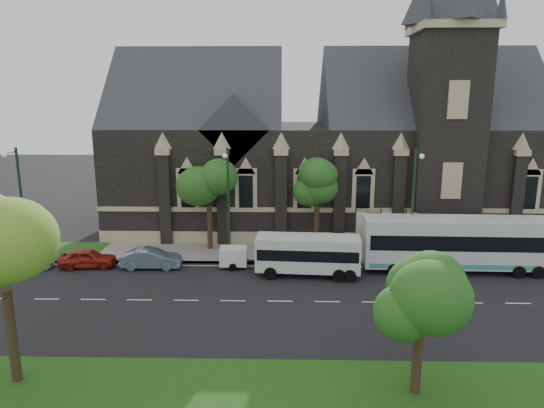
{
  "coord_description": "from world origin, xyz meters",
  "views": [
    {
      "loc": [
        0.13,
        -28.56,
        12.64
      ],
      "look_at": [
        -0.64,
        6.0,
        5.01
      ],
      "focal_mm": 31.82,
      "sensor_mm": 36.0,
      "label": 1
    }
  ],
  "objects_px": {
    "banner_flag_right": "(409,229)",
    "banner_flag_left": "(359,228)",
    "shuttle_bus": "(308,253)",
    "car_far_white": "(24,260)",
    "street_lamp_far": "(20,198)",
    "banner_flag_center": "(384,228)",
    "sedan": "(151,258)",
    "tree_walk_right": "(320,182)",
    "tour_coach": "(456,243)",
    "box_trailer": "(234,256)",
    "car_far_red": "(88,258)",
    "street_lamp_mid": "(228,199)",
    "tree_walk_left": "(211,183)",
    "street_lamp_near": "(414,200)",
    "tree_park_near": "(9,244)",
    "tree_park_east": "(425,292)"
  },
  "relations": [
    {
      "from": "street_lamp_far",
      "to": "car_far_red",
      "type": "relative_size",
      "value": 2.14
    },
    {
      "from": "car_far_red",
      "to": "banner_flag_center",
      "type": "bearing_deg",
      "value": -88.41
    },
    {
      "from": "tour_coach",
      "to": "box_trailer",
      "type": "xyz_separation_m",
      "value": [
        -16.62,
        0.23,
        -1.27
      ]
    },
    {
      "from": "street_lamp_mid",
      "to": "shuttle_bus",
      "type": "distance_m",
      "value": 7.3
    },
    {
      "from": "street_lamp_far",
      "to": "tree_park_near",
      "type": "bearing_deg",
      "value": -62.58
    },
    {
      "from": "banner_flag_center",
      "to": "box_trailer",
      "type": "relative_size",
      "value": 1.36
    },
    {
      "from": "tree_park_near",
      "to": "tour_coach",
      "type": "distance_m",
      "value": 29.18
    },
    {
      "from": "street_lamp_far",
      "to": "banner_flag_center",
      "type": "xyz_separation_m",
      "value": [
        28.29,
        1.91,
        -2.73
      ]
    },
    {
      "from": "tree_walk_left",
      "to": "tree_walk_right",
      "type": "bearing_deg",
      "value": 0.06
    },
    {
      "from": "banner_flag_center",
      "to": "car_far_white",
      "type": "relative_size",
      "value": 0.93
    },
    {
      "from": "tree_park_near",
      "to": "street_lamp_near",
      "type": "xyz_separation_m",
      "value": [
        21.77,
        15.86,
        -1.3
      ]
    },
    {
      "from": "tree_park_east",
      "to": "sedan",
      "type": "relative_size",
      "value": 1.39
    },
    {
      "from": "banner_flag_left",
      "to": "banner_flag_right",
      "type": "bearing_deg",
      "value": 0.0
    },
    {
      "from": "shuttle_bus",
      "to": "car_far_white",
      "type": "xyz_separation_m",
      "value": [
        -21.43,
        0.97,
        -1.04
      ]
    },
    {
      "from": "banner_flag_center",
      "to": "box_trailer",
      "type": "bearing_deg",
      "value": -166.71
    },
    {
      "from": "box_trailer",
      "to": "car_far_white",
      "type": "height_order",
      "value": "box_trailer"
    },
    {
      "from": "street_lamp_mid",
      "to": "street_lamp_far",
      "type": "height_order",
      "value": "same"
    },
    {
      "from": "tree_walk_left",
      "to": "box_trailer",
      "type": "height_order",
      "value": "tree_walk_left"
    },
    {
      "from": "tree_walk_right",
      "to": "street_lamp_mid",
      "type": "bearing_deg",
      "value": -153.35
    },
    {
      "from": "tree_park_near",
      "to": "car_far_white",
      "type": "distance_m",
      "value": 17.38
    },
    {
      "from": "banner_flag_center",
      "to": "car_far_red",
      "type": "relative_size",
      "value": 0.95
    },
    {
      "from": "street_lamp_mid",
      "to": "banner_flag_center",
      "type": "height_order",
      "value": "street_lamp_mid"
    },
    {
      "from": "banner_flag_center",
      "to": "car_far_white",
      "type": "height_order",
      "value": "banner_flag_center"
    },
    {
      "from": "street_lamp_far",
      "to": "shuttle_bus",
      "type": "xyz_separation_m",
      "value": [
        22.0,
        -2.34,
        -3.45
      ]
    },
    {
      "from": "tour_coach",
      "to": "box_trailer",
      "type": "height_order",
      "value": "tour_coach"
    },
    {
      "from": "banner_flag_right",
      "to": "banner_flag_left",
      "type": "bearing_deg",
      "value": 180.0
    },
    {
      "from": "car_far_white",
      "to": "box_trailer",
      "type": "bearing_deg",
      "value": -90.36
    },
    {
      "from": "street_lamp_near",
      "to": "banner_flag_center",
      "type": "height_order",
      "value": "street_lamp_near"
    },
    {
      "from": "tree_walk_right",
      "to": "shuttle_bus",
      "type": "relative_size",
      "value": 1.03
    },
    {
      "from": "tree_walk_right",
      "to": "sedan",
      "type": "distance_m",
      "value": 14.76
    },
    {
      "from": "car_far_white",
      "to": "tour_coach",
      "type": "bearing_deg",
      "value": -91.67
    },
    {
      "from": "street_lamp_near",
      "to": "sedan",
      "type": "bearing_deg",
      "value": -176.7
    },
    {
      "from": "street_lamp_mid",
      "to": "car_far_white",
      "type": "relative_size",
      "value": 2.1
    },
    {
      "from": "tree_walk_right",
      "to": "tour_coach",
      "type": "distance_m",
      "value": 11.52
    },
    {
      "from": "banner_flag_center",
      "to": "car_far_white",
      "type": "bearing_deg",
      "value": -173.24
    },
    {
      "from": "street_lamp_mid",
      "to": "shuttle_bus",
      "type": "relative_size",
      "value": 1.18
    },
    {
      "from": "tree_walk_left",
      "to": "box_trailer",
      "type": "bearing_deg",
      "value": -63.67
    },
    {
      "from": "tree_park_near",
      "to": "tree_walk_left",
      "type": "bearing_deg",
      "value": 72.95
    },
    {
      "from": "tree_park_east",
      "to": "banner_flag_left",
      "type": "xyz_separation_m",
      "value": [
        0.11,
        18.32,
        -2.24
      ]
    },
    {
      "from": "tree_walk_right",
      "to": "sedan",
      "type": "xyz_separation_m",
      "value": [
        -13.02,
        -4.76,
        -5.07
      ]
    },
    {
      "from": "banner_flag_center",
      "to": "sedan",
      "type": "xyz_separation_m",
      "value": [
        -18.1,
        -3.05,
        -1.64
      ]
    },
    {
      "from": "banner_flag_center",
      "to": "shuttle_bus",
      "type": "xyz_separation_m",
      "value": [
        -6.29,
        -4.25,
        -0.72
      ]
    },
    {
      "from": "street_lamp_near",
      "to": "banner_flag_left",
      "type": "bearing_deg",
      "value": 152.82
    },
    {
      "from": "tree_park_near",
      "to": "tree_walk_left",
      "type": "relative_size",
      "value": 1.12
    },
    {
      "from": "tree_walk_right",
      "to": "car_far_white",
      "type": "height_order",
      "value": "tree_walk_right"
    },
    {
      "from": "tree_walk_left",
      "to": "street_lamp_far",
      "type": "xyz_separation_m",
      "value": [
        -14.2,
        -3.61,
        -0.62
      ]
    },
    {
      "from": "banner_flag_center",
      "to": "street_lamp_far",
      "type": "bearing_deg",
      "value": -176.14
    },
    {
      "from": "street_lamp_mid",
      "to": "street_lamp_far",
      "type": "relative_size",
      "value": 1.0
    },
    {
      "from": "street_lamp_near",
      "to": "street_lamp_far",
      "type": "xyz_separation_m",
      "value": [
        -30.0,
        0.0,
        0.0
      ]
    },
    {
      "from": "street_lamp_far",
      "to": "sedan",
      "type": "relative_size",
      "value": 1.99
    }
  ]
}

